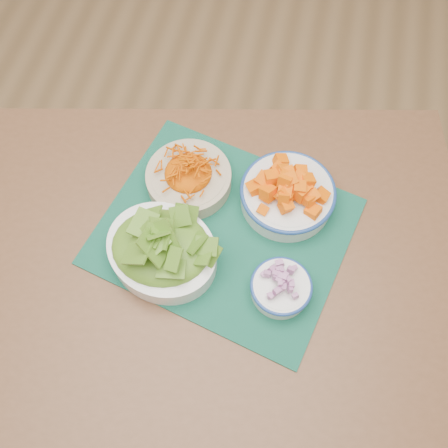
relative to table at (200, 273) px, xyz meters
name	(u,v)px	position (x,y,z in m)	size (l,w,h in m)	color
ground	(139,324)	(-0.25, 0.01, -0.64)	(4.00, 4.00, 0.00)	#A37B4F
table	(200,273)	(0.00, 0.00, 0.00)	(1.24, 0.95, 0.75)	brown
placemat	(224,231)	(0.04, 0.06, 0.11)	(0.49, 0.40, 0.00)	#093529
carrot_bowl	(188,176)	(-0.06, 0.15, 0.15)	(0.18, 0.18, 0.07)	#C0AF8E
squash_bowl	(288,191)	(0.16, 0.15, 0.16)	(0.24, 0.24, 0.10)	white
lettuce_bowl	(161,247)	(-0.06, -0.02, 0.16)	(0.28, 0.26, 0.10)	white
onion_bowl	(281,287)	(0.17, -0.05, 0.14)	(0.14, 0.14, 0.06)	white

